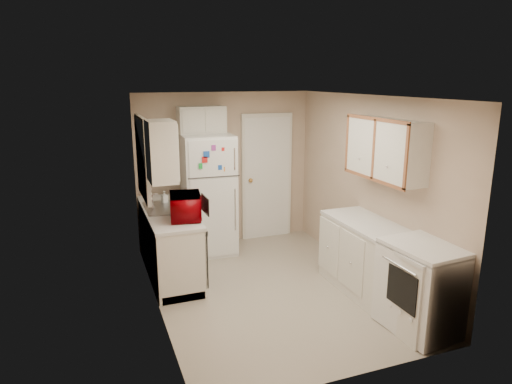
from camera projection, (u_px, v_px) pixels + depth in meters
name	position (u px, v px, depth m)	size (l,w,h in m)	color
floor	(270.00, 288.00, 5.82)	(3.80, 3.80, 0.00)	#BCB0A1
ceiling	(271.00, 96.00, 5.23)	(3.80, 3.80, 0.00)	white
wall_left	(154.00, 209.00, 5.05)	(3.80, 3.80, 0.00)	#C0A792
wall_right	(369.00, 188.00, 6.00)	(3.80, 3.80, 0.00)	#C0A792
wall_back	(225.00, 169.00, 7.25)	(2.80, 2.80, 0.00)	#C0A792
wall_front	(357.00, 252.00, 3.80)	(2.80, 2.80, 0.00)	#C0A792
left_counter	(169.00, 242.00, 6.15)	(0.60, 1.80, 0.90)	silver
dishwasher	(201.00, 252.00, 5.69)	(0.03, 0.58, 0.72)	black
sink	(166.00, 210.00, 6.19)	(0.54, 0.74, 0.16)	gray
microwave	(186.00, 207.00, 5.68)	(0.31, 0.55, 0.37)	#860006
soap_bottle	(164.00, 196.00, 6.39)	(0.08, 0.08, 0.17)	silver
window_blinds	(143.00, 158.00, 5.92)	(0.10, 0.98, 1.08)	silver
upper_cabinet_left	(161.00, 151.00, 5.15)	(0.30, 0.45, 0.70)	silver
refrigerator	(208.00, 194.00, 6.86)	(0.74, 0.72, 1.81)	white
cabinet_over_fridge	(201.00, 120.00, 6.78)	(0.70, 0.30, 0.40)	silver
interior_door	(267.00, 177.00, 7.50)	(0.86, 0.06, 2.08)	white
right_counter	(382.00, 267.00, 5.35)	(0.60, 2.00, 0.90)	silver
stove	(422.00, 287.00, 4.76)	(0.64, 0.79, 0.96)	white
upper_cabinet_right	(385.00, 149.00, 5.35)	(0.30, 1.20, 0.70)	silver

